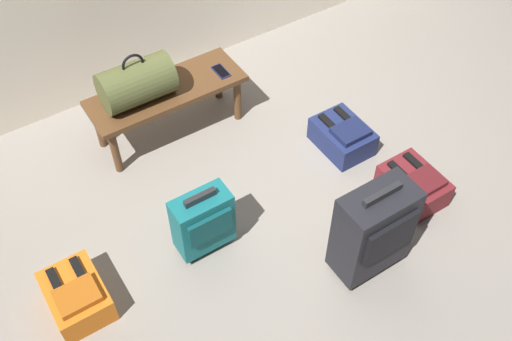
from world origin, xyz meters
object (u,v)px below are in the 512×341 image
object	(u,v)px
duffel_bag_olive	(137,83)
backpack_maroon	(414,185)
cell_phone	(221,71)
backpack_navy	(343,136)
backpack_orange	(77,296)
bench	(167,95)
suitcase_upright_charcoal	(374,230)
suitcase_small_teal	(203,221)

from	to	relation	value
duffel_bag_olive	backpack_maroon	bearing A→B (deg)	-48.17
cell_phone	backpack_navy	world-z (taller)	cell_phone
backpack_navy	backpack_orange	distance (m)	1.88
bench	duffel_bag_olive	distance (m)	0.26
backpack_navy	backpack_maroon	size ratio (longest dim) A/B	1.00
cell_phone	backpack_orange	size ratio (longest dim) A/B	0.38
duffel_bag_olive	cell_phone	bearing A→B (deg)	-4.72
suitcase_upright_charcoal	backpack_navy	xyz separation A→B (m)	(0.45, 0.78, -0.23)
cell_phone	suitcase_small_teal	size ratio (longest dim) A/B	0.31
suitcase_small_teal	backpack_navy	distance (m)	1.16
suitcase_upright_charcoal	suitcase_small_teal	distance (m)	0.90
suitcase_small_teal	backpack_orange	distance (m)	0.75
duffel_bag_olive	backpack_maroon	xyz separation A→B (m)	(1.15, -1.28, -0.41)
bench	cell_phone	bearing A→B (deg)	-6.98
suitcase_small_teal	backpack_maroon	xyz separation A→B (m)	(1.24, -0.35, -0.15)
duffel_bag_olive	suitcase_upright_charcoal	world-z (taller)	duffel_bag_olive
cell_phone	backpack_maroon	xyz separation A→B (m)	(0.60, -1.24, -0.28)
duffel_bag_olive	suitcase_small_teal	distance (m)	0.97
cell_phone	backpack_navy	bearing A→B (deg)	-54.10
suitcase_upright_charcoal	backpack_maroon	xyz separation A→B (m)	(0.55, 0.23, -0.23)
suitcase_upright_charcoal	backpack_orange	size ratio (longest dim) A/B	1.66
suitcase_small_teal	bench	bearing A→B (deg)	73.88
suitcase_upright_charcoal	suitcase_small_teal	xyz separation A→B (m)	(-0.68, 0.58, -0.09)
duffel_bag_olive	backpack_orange	distance (m)	1.28
cell_phone	backpack_orange	distance (m)	1.64
bench	duffel_bag_olive	world-z (taller)	duffel_bag_olive
duffel_bag_olive	backpack_navy	distance (m)	1.34
bench	cell_phone	xyz separation A→B (m)	(0.37, -0.05, 0.06)
backpack_maroon	backpack_orange	bearing A→B (deg)	168.87
cell_phone	suitcase_upright_charcoal	xyz separation A→B (m)	(0.04, -1.47, -0.05)
duffel_bag_olive	backpack_navy	size ratio (longest dim) A/B	1.16
bench	suitcase_upright_charcoal	xyz separation A→B (m)	(0.42, -1.51, 0.01)
backpack_orange	backpack_maroon	world-z (taller)	same
suitcase_upright_charcoal	backpack_orange	bearing A→B (deg)	156.46
suitcase_small_teal	suitcase_upright_charcoal	bearing A→B (deg)	-40.39
bench	suitcase_upright_charcoal	size ratio (longest dim) A/B	1.58
duffel_bag_olive	backpack_navy	world-z (taller)	duffel_bag_olive
duffel_bag_olive	backpack_navy	bearing A→B (deg)	-34.86
duffel_bag_olive	backpack_orange	xyz separation A→B (m)	(-0.83, -0.89, -0.41)
suitcase_upright_charcoal	cell_phone	bearing A→B (deg)	91.69
bench	cell_phone	distance (m)	0.38
cell_phone	backpack_navy	size ratio (longest dim) A/B	0.38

